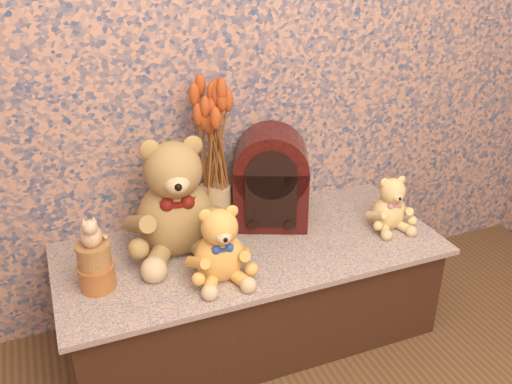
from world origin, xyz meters
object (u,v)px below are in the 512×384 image
teddy_large (174,190)px  ceramic_vase (216,209)px  cathedral_radio (271,177)px  teddy_small (390,200)px  cat_figurine (90,229)px  biscuit_tin_lower (97,277)px  teddy_medium (219,239)px

teddy_large → ceramic_vase: (0.16, 0.04, -0.13)m
cathedral_radio → ceramic_vase: size_ratio=2.00×
teddy_small → ceramic_vase: size_ratio=1.17×
teddy_large → teddy_small: size_ratio=2.02×
teddy_large → cat_figurine: bearing=-146.8°
teddy_large → cat_figurine: (-0.30, -0.15, -0.01)m
cat_figurine → biscuit_tin_lower: bearing=0.0°
cathedral_radio → biscuit_tin_lower: bearing=-141.6°
teddy_small → cathedral_radio: size_ratio=0.59×
biscuit_tin_lower → cathedral_radio: bearing=15.6°
teddy_medium → biscuit_tin_lower: 0.40m
biscuit_tin_lower → cat_figurine: (0.00, 0.00, 0.17)m
teddy_small → biscuit_tin_lower: 1.08m
teddy_large → biscuit_tin_lower: teddy_large is taller
teddy_large → cat_figurine: teddy_large is taller
ceramic_vase → cat_figurine: bearing=-157.2°
teddy_medium → ceramic_vase: bearing=78.2°
cat_figurine → teddy_medium: bearing=-9.7°
teddy_medium → teddy_small: teddy_medium is taller
teddy_large → biscuit_tin_lower: bearing=-146.8°
teddy_medium → ceramic_vase: (0.08, 0.27, -0.04)m
ceramic_vase → biscuit_tin_lower: 0.50m
teddy_medium → cathedral_radio: (0.29, 0.27, 0.05)m
teddy_small → cat_figurine: (-1.07, 0.01, 0.10)m
teddy_medium → cathedral_radio: bearing=46.1°
teddy_medium → cat_figurine: (-0.38, 0.08, 0.08)m
teddy_medium → biscuit_tin_lower: teddy_medium is taller
cat_figurine → teddy_large: bearing=28.2°
teddy_large → cathedral_radio: 0.38m
cathedral_radio → cat_figurine: (-0.67, -0.19, 0.03)m
ceramic_vase → cat_figurine: (-0.46, -0.19, 0.12)m
ceramic_vase → cat_figurine: 0.51m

